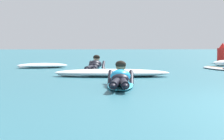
{
  "coord_description": "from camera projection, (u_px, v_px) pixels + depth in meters",
  "views": [
    {
      "loc": [
        -3.04,
        -5.05,
        0.82
      ],
      "look_at": [
        -1.88,
        5.7,
        0.16
      ],
      "focal_mm": 66.73,
      "sensor_mm": 36.0,
      "label": 1
    }
  ],
  "objects": [
    {
      "name": "ground_plane",
      "position": [
        150.0,
        67.0,
        15.31
      ],
      "size": [
        120.0,
        120.0,
        0.0
      ],
      "primitive_type": "plane",
      "color": "#2D6B7A"
    },
    {
      "name": "surfer_near",
      "position": [
        120.0,
        80.0,
        8.09
      ],
      "size": [
        0.82,
        2.56,
        0.54
      ],
      "color": "#2DB2D1",
      "rests_on": "ground"
    },
    {
      "name": "surfer_far",
      "position": [
        95.0,
        66.0,
        13.03
      ],
      "size": [
        0.84,
        2.56,
        0.54
      ],
      "color": "#2DB2D1",
      "rests_on": "ground"
    },
    {
      "name": "drifting_surfboard",
      "position": [
        216.0,
        68.0,
        13.94
      ],
      "size": [
        0.54,
        1.96,
        0.16
      ],
      "color": "silver",
      "rests_on": "ground"
    },
    {
      "name": "whitewater_front",
      "position": [
        42.0,
        66.0,
        14.69
      ],
      "size": [
        1.85,
        1.01,
        0.17
      ],
      "color": "white",
      "rests_on": "ground"
    },
    {
      "name": "whitewater_mid_right",
      "position": [
        112.0,
        73.0,
        10.7
      ],
      "size": [
        3.06,
        1.34,
        0.2
      ],
      "color": "white",
      "rests_on": "ground"
    },
    {
      "name": "channel_marker_buoy",
      "position": [
        223.0,
        55.0,
        18.65
      ],
      "size": [
        0.52,
        0.52,
        0.91
      ],
      "color": "red",
      "rests_on": "ground"
    }
  ]
}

